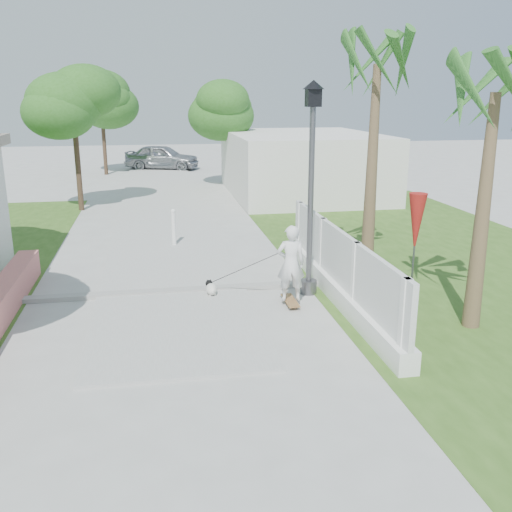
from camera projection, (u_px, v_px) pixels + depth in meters
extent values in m
plane|color=#B7B7B2|center=(192.00, 462.00, 6.68)|extent=(90.00, 90.00, 0.00)
cube|color=#B7B7B2|center=(161.00, 190.00, 25.61)|extent=(3.20, 36.00, 0.06)
cube|color=#999993|center=(173.00, 291.00, 12.35)|extent=(6.50, 0.25, 0.10)
cube|color=#34581B|center=(430.00, 254.00, 15.45)|extent=(8.00, 20.00, 0.01)
cube|color=white|center=(338.00, 291.00, 11.94)|extent=(0.35, 7.00, 0.40)
cube|color=white|center=(339.00, 256.00, 11.74)|extent=(0.10, 7.00, 1.10)
cube|color=white|center=(404.00, 325.00, 8.76)|extent=(0.14, 0.14, 1.50)
cube|color=white|center=(355.00, 280.00, 10.84)|extent=(0.14, 0.14, 1.50)
cube|color=white|center=(322.00, 251.00, 12.93)|extent=(0.14, 0.14, 1.50)
cube|color=white|center=(300.00, 231.00, 14.82)|extent=(0.14, 0.14, 1.50)
cube|color=silver|center=(302.00, 164.00, 24.39)|extent=(6.00, 8.00, 2.60)
cylinder|color=#59595E|center=(308.00, 287.00, 12.34)|extent=(0.36, 0.36, 0.30)
cylinder|color=#59595E|center=(311.00, 202.00, 11.84)|extent=(0.12, 0.12, 4.00)
cube|color=black|center=(313.00, 98.00, 11.27)|extent=(0.28, 0.28, 0.35)
cone|color=black|center=(314.00, 84.00, 11.20)|extent=(0.44, 0.44, 0.18)
cylinder|color=white|center=(174.00, 229.00, 16.05)|extent=(0.12, 0.12, 1.00)
sphere|color=white|center=(173.00, 211.00, 15.91)|extent=(0.14, 0.14, 0.14)
cylinder|color=#59595E|center=(414.00, 257.00, 11.49)|extent=(0.04, 0.04, 2.00)
cone|color=#AB2218|center=(416.00, 223.00, 11.30)|extent=(0.36, 0.36, 1.20)
cylinder|color=#4C3826|center=(77.00, 158.00, 20.80)|extent=(0.20, 0.20, 3.85)
ellipsoid|color=#29601B|center=(73.00, 112.00, 20.35)|extent=(3.40, 3.40, 2.55)
ellipsoid|color=#29601B|center=(78.00, 102.00, 20.10)|extent=(2.89, 2.89, 2.18)
ellipsoid|color=#29601B|center=(67.00, 91.00, 20.31)|extent=(2.55, 2.55, 1.90)
cylinder|color=#4C3826|center=(231.00, 150.00, 25.69)|extent=(0.20, 0.20, 3.50)
ellipsoid|color=#29601B|center=(230.00, 116.00, 25.28)|extent=(3.00, 3.00, 2.25)
ellipsoid|color=#29601B|center=(235.00, 108.00, 25.03)|extent=(2.55, 2.55, 1.92)
ellipsoid|color=#29601B|center=(225.00, 100.00, 25.24)|extent=(2.25, 2.25, 1.68)
cylinder|color=#4C3826|center=(104.00, 138.00, 30.30)|extent=(0.20, 0.20, 3.85)
ellipsoid|color=#29601B|center=(102.00, 106.00, 29.85)|extent=(3.20, 3.20, 2.40)
ellipsoid|color=#29601B|center=(105.00, 99.00, 29.60)|extent=(2.72, 2.72, 2.05)
ellipsoid|color=#29601B|center=(97.00, 92.00, 29.82)|extent=(2.40, 2.40, 1.79)
cone|color=brown|center=(371.00, 175.00, 12.97)|extent=(0.32, 0.32, 4.80)
cone|color=brown|center=(482.00, 216.00, 10.06)|extent=(0.32, 0.32, 4.20)
cube|color=olive|center=(290.00, 300.00, 11.69)|extent=(0.30, 0.83, 0.02)
imported|color=white|center=(291.00, 263.00, 11.48)|extent=(0.60, 0.43, 1.57)
cylinder|color=gray|center=(290.00, 308.00, 11.42)|extent=(0.03, 0.06, 0.06)
cylinder|color=gray|center=(297.00, 308.00, 11.45)|extent=(0.03, 0.06, 0.06)
cylinder|color=gray|center=(283.00, 298.00, 11.98)|extent=(0.03, 0.06, 0.06)
cylinder|color=gray|center=(290.00, 298.00, 12.00)|extent=(0.03, 0.06, 0.06)
ellipsoid|color=white|center=(211.00, 289.00, 12.09)|extent=(0.29, 0.41, 0.24)
sphere|color=black|center=(209.00, 283.00, 12.24)|extent=(0.15, 0.15, 0.15)
sphere|color=white|center=(208.00, 283.00, 12.31)|extent=(0.07, 0.07, 0.07)
cone|color=black|center=(207.00, 280.00, 12.20)|extent=(0.04, 0.04, 0.05)
cone|color=black|center=(211.00, 280.00, 12.23)|extent=(0.04, 0.04, 0.05)
cylinder|color=white|center=(208.00, 294.00, 12.19)|extent=(0.03, 0.03, 0.11)
cylinder|color=white|center=(213.00, 293.00, 12.23)|extent=(0.03, 0.03, 0.11)
cylinder|color=white|center=(210.00, 296.00, 12.03)|extent=(0.03, 0.03, 0.11)
cylinder|color=white|center=(215.00, 296.00, 12.06)|extent=(0.03, 0.03, 0.11)
cylinder|color=white|center=(214.00, 289.00, 11.91)|extent=(0.04, 0.09, 0.09)
imported|color=#AEB1B6|center=(162.00, 157.00, 32.75)|extent=(4.50, 2.89, 1.42)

